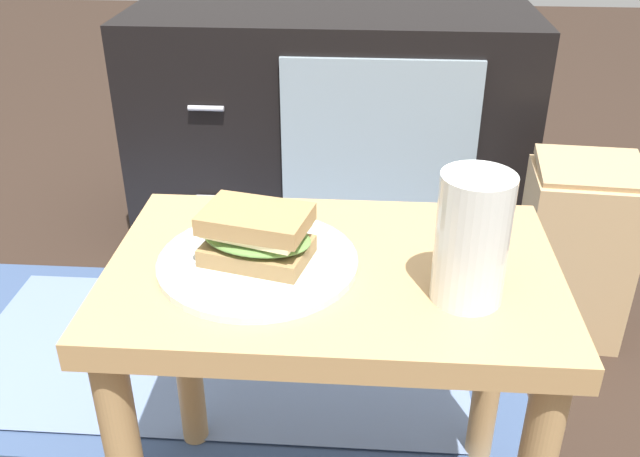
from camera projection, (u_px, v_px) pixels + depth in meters
side_table at (332, 323)px, 0.91m from camera, size 0.56×0.36×0.46m
tv_cabinet at (331, 125)px, 1.78m from camera, size 0.96×0.46×0.58m
area_rug at (217, 351)px, 1.43m from camera, size 1.22×0.60×0.01m
plate at (258, 262)px, 0.86m from camera, size 0.25×0.25×0.01m
sandwich_front at (257, 235)px, 0.84m from camera, size 0.15×0.12×0.07m
beer_glass at (472, 242)px, 0.77m from camera, size 0.08×0.08×0.15m
paper_bag at (574, 252)px, 1.42m from camera, size 0.22×0.19×0.39m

